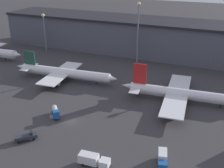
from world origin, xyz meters
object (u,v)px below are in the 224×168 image
object	(u,v)px
airplane_1	(64,73)
service_vehicle_4	(26,137)
service_vehicle_5	(55,112)
service_vehicle_0	(93,160)
service_vehicle_1	(163,158)
airplane_2	(181,94)

from	to	relation	value
airplane_1	service_vehicle_4	bearing A→B (deg)	-77.31
airplane_1	service_vehicle_5	xyz separation A→B (m)	(13.55, -27.44, -1.58)
service_vehicle_4	service_vehicle_5	size ratio (longest dim) A/B	0.97
service_vehicle_0	service_vehicle_1	xyz separation A→B (m)	(15.75, 7.41, -0.09)
airplane_1	service_vehicle_0	world-z (taller)	airplane_1
airplane_2	service_vehicle_1	bearing A→B (deg)	-91.47
service_vehicle_0	service_vehicle_5	world-z (taller)	service_vehicle_5
airplane_1	service_vehicle_5	distance (m)	30.65
airplane_2	service_vehicle_5	distance (m)	44.42
service_vehicle_1	service_vehicle_5	world-z (taller)	service_vehicle_5
service_vehicle_0	service_vehicle_4	world-z (taller)	service_vehicle_0
service_vehicle_4	service_vehicle_0	bearing A→B (deg)	-48.23
airplane_1	service_vehicle_5	bearing A→B (deg)	-68.54
airplane_2	service_vehicle_4	size ratio (longest dim) A/B	7.43
airplane_2	service_vehicle_1	xyz separation A→B (m)	(2.10, -35.89, -1.47)
airplane_2	service_vehicle_5	size ratio (longest dim) A/B	7.24
airplane_1	airplane_2	xyz separation A→B (m)	(49.21, -0.99, -0.10)
airplane_1	service_vehicle_1	size ratio (longest dim) A/B	6.93
service_vehicle_0	service_vehicle_1	size ratio (longest dim) A/B	1.18
airplane_2	service_vehicle_5	world-z (taller)	airplane_2
service_vehicle_1	service_vehicle_4	world-z (taller)	service_vehicle_1
airplane_1	airplane_2	world-z (taller)	airplane_2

